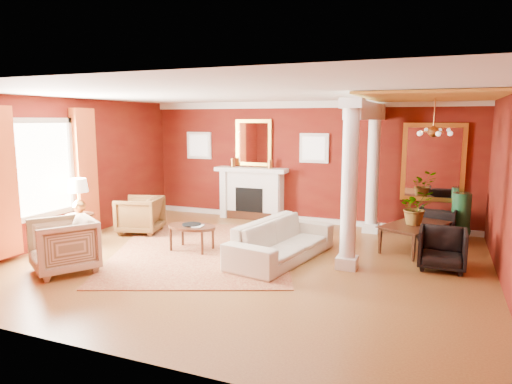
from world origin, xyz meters
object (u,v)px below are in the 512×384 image
at_px(armchair_stripe, 63,243).
at_px(sofa, 282,234).
at_px(armchair_leopard, 140,213).
at_px(coffee_table, 192,228).
at_px(dining_table, 416,230).
at_px(side_table, 79,201).

bearing_deg(armchair_stripe, sofa, 65.61).
xyz_separation_m(armchair_leopard, coffee_table, (1.75, -0.76, -0.00)).
bearing_deg(coffee_table, armchair_leopard, 156.36).
bearing_deg(armchair_leopard, armchair_stripe, -5.11).
height_order(coffee_table, dining_table, dining_table).
bearing_deg(dining_table, armchair_leopard, 122.56).
bearing_deg(side_table, dining_table, 18.37).
height_order(sofa, armchair_stripe, armchair_stripe).
relative_size(coffee_table, dining_table, 0.66).
distance_m(armchair_stripe, dining_table, 6.28).
bearing_deg(side_table, coffee_table, 11.79).
xyz_separation_m(coffee_table, side_table, (-2.26, -0.47, 0.43)).
xyz_separation_m(sofa, armchair_leopard, (-3.51, 0.66, -0.02)).
relative_size(side_table, dining_table, 0.91).
bearing_deg(armchair_stripe, armchair_leopard, 132.39).
height_order(armchair_stripe, side_table, side_table).
height_order(armchair_leopard, armchair_stripe, armchair_stripe).
height_order(sofa, armchair_leopard, sofa).
bearing_deg(dining_table, side_table, 132.71).
height_order(sofa, side_table, side_table).
relative_size(coffee_table, side_table, 0.72).
bearing_deg(armchair_leopard, coffee_table, 51.76).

